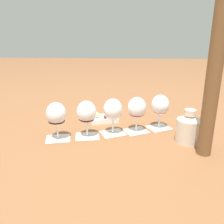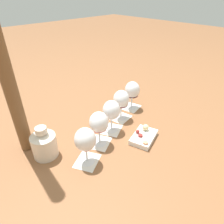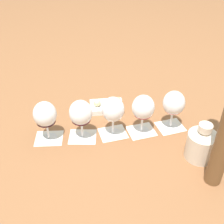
{
  "view_description": "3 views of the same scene",
  "coord_description": "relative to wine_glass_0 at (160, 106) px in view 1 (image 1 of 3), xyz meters",
  "views": [
    {
      "loc": [
        -0.07,
        1.16,
        0.51
      ],
      "look_at": [
        -0.0,
        0.0,
        0.12
      ],
      "focal_mm": 38.0,
      "sensor_mm": 36.0,
      "label": 1
    },
    {
      "loc": [
        -0.65,
        -0.66,
        0.71
      ],
      "look_at": [
        -0.0,
        0.0,
        0.12
      ],
      "focal_mm": 32.0,
      "sensor_mm": 36.0,
      "label": 2
    },
    {
      "loc": [
        -0.18,
        0.96,
        0.83
      ],
      "look_at": [
        -0.0,
        0.0,
        0.12
      ],
      "focal_mm": 45.0,
      "sensor_mm": 36.0,
      "label": 3
    }
  ],
  "objects": [
    {
      "name": "tasting_card_1",
      "position": [
        0.13,
        0.06,
        -0.12
      ],
      "size": [
        0.15,
        0.15,
        0.0
      ],
      "color": "silver",
      "rests_on": "ground_plane"
    },
    {
      "name": "umbrella_pole",
      "position": [
        -0.16,
        0.29,
        0.42
      ],
      "size": [
        0.06,
        0.06,
        1.09
      ],
      "color": "brown",
      "rests_on": "ground_plane"
    },
    {
      "name": "wine_glass_2",
      "position": [
        0.26,
        0.1,
        0.0
      ],
      "size": [
        0.1,
        0.1,
        0.19
      ],
      "color": "white",
      "rests_on": "tasting_card_2"
    },
    {
      "name": "ceramic_vase",
      "position": [
        -0.12,
        0.18,
        -0.05
      ],
      "size": [
        0.12,
        0.12,
        0.17
      ],
      "color": "beige",
      "rests_on": "ground_plane"
    },
    {
      "name": "tasting_card_0",
      "position": [
        0.0,
        -0.0,
        -0.12
      ],
      "size": [
        0.15,
        0.15,
        0.0
      ],
      "color": "silver",
      "rests_on": "ground_plane"
    },
    {
      "name": "wine_glass_3",
      "position": [
        0.38,
        0.14,
        0.0
      ],
      "size": [
        0.1,
        0.1,
        0.19
      ],
      "color": "white",
      "rests_on": "tasting_card_3"
    },
    {
      "name": "ground_plane",
      "position": [
        0.26,
        0.1,
        -0.13
      ],
      "size": [
        8.0,
        8.0,
        0.0
      ],
      "primitive_type": "plane",
      "color": "brown"
    },
    {
      "name": "wine_glass_4",
      "position": [
        0.53,
        0.18,
        0.0
      ],
      "size": [
        0.1,
        0.1,
        0.19
      ],
      "color": "white",
      "rests_on": "tasting_card_4"
    },
    {
      "name": "wine_glass_1",
      "position": [
        0.13,
        0.06,
        0.0
      ],
      "size": [
        0.1,
        0.1,
        0.19
      ],
      "color": "white",
      "rests_on": "tasting_card_1"
    },
    {
      "name": "snack_dish",
      "position": [
        0.32,
        -0.09,
        -0.11
      ],
      "size": [
        0.19,
        0.15,
        0.06
      ],
      "color": "white",
      "rests_on": "ground_plane"
    },
    {
      "name": "tasting_card_3",
      "position": [
        0.38,
        0.14,
        -0.12
      ],
      "size": [
        0.14,
        0.12,
        0.0
      ],
      "color": "silver",
      "rests_on": "ground_plane"
    },
    {
      "name": "tasting_card_2",
      "position": [
        0.26,
        0.1,
        -0.12
      ],
      "size": [
        0.15,
        0.15,
        0.0
      ],
      "color": "silver",
      "rests_on": "ground_plane"
    },
    {
      "name": "tasting_card_4",
      "position": [
        0.53,
        0.18,
        -0.12
      ],
      "size": [
        0.14,
        0.13,
        0.0
      ],
      "color": "silver",
      "rests_on": "ground_plane"
    },
    {
      "name": "wine_glass_0",
      "position": [
        0.0,
        0.0,
        0.0
      ],
      "size": [
        0.1,
        0.1,
        0.19
      ],
      "color": "white",
      "rests_on": "tasting_card_0"
    }
  ]
}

